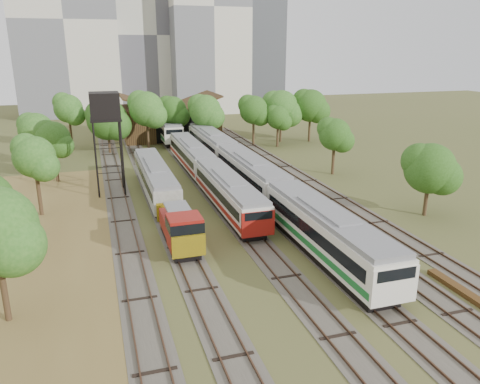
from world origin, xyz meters
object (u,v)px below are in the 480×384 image
object	(u,v)px
railcar_green_set	(251,175)
water_tower	(105,109)
shunter_locomotive	(181,230)
railcar_red_set	(207,172)

from	to	relation	value
railcar_green_set	water_tower	distance (m)	16.79
railcar_green_set	shunter_locomotive	size ratio (longest dim) A/B	6.43
railcar_red_set	shunter_locomotive	bearing A→B (deg)	-110.63
railcar_green_set	water_tower	world-z (taller)	water_tower
railcar_green_set	water_tower	xyz separation A→B (m)	(-14.55, 4.45, 7.11)
railcar_red_set	shunter_locomotive	world-z (taller)	railcar_red_set
railcar_red_set	water_tower	world-z (taller)	water_tower
railcar_green_set	shunter_locomotive	bearing A→B (deg)	-128.91
railcar_green_set	water_tower	bearing A→B (deg)	163.01
railcar_red_set	railcar_green_set	distance (m)	5.35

